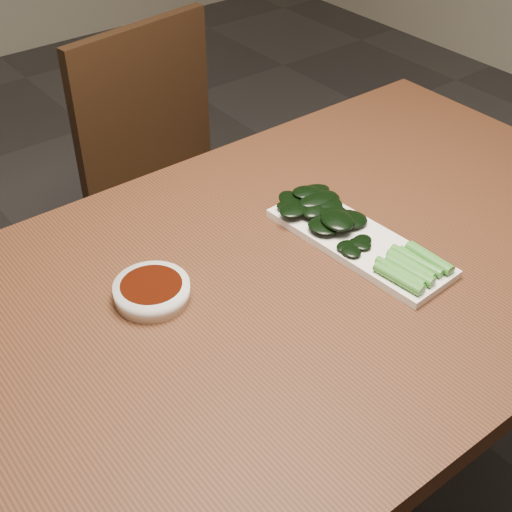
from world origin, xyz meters
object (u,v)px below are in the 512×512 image
serving_plate (359,242)px  table (289,305)px  gai_lan (347,225)px  sauce_bowl (152,291)px  chair_far (179,191)px

serving_plate → table: bearing=172.9°
table → gai_lan: gai_lan is taller
table → serving_plate: 0.16m
table → sauce_bowl: bearing=159.0°
gai_lan → table: bearing=-174.6°
chair_far → sauce_bowl: 0.77m
serving_plate → gai_lan: bearing=92.8°
sauce_bowl → chair_far: bearing=55.1°
table → chair_far: bearing=73.3°
sauce_bowl → gai_lan: gai_lan is taller
serving_plate → gai_lan: 0.04m
table → chair_far: 0.72m
sauce_bowl → gai_lan: bearing=-11.1°
gai_lan → sauce_bowl: bearing=168.9°
table → sauce_bowl: (-0.21, 0.08, 0.09)m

